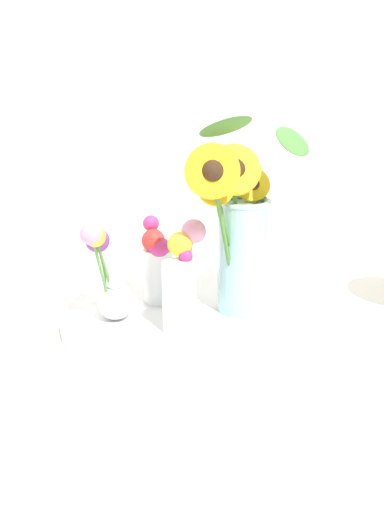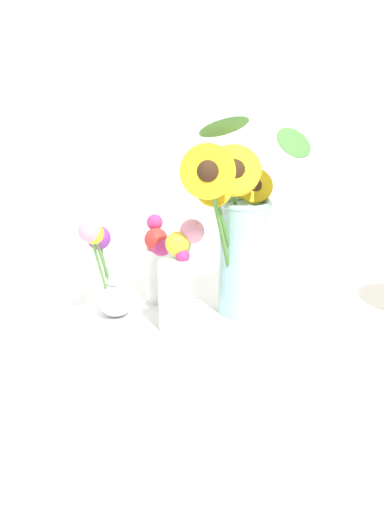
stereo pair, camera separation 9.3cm
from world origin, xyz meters
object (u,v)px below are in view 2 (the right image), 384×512
object	(u,v)px
serving_tray	(192,317)
mason_jar_sunflowers	(241,234)
vase_small_back	(160,261)
vase_small_center	(176,280)
vase_bulb_right	(108,273)

from	to	relation	value
serving_tray	mason_jar_sunflowers	bearing A→B (deg)	-4.49
mason_jar_sunflowers	vase_small_back	xyz separation A→B (m)	(-0.14, 0.07, -0.07)
serving_tray	mason_jar_sunflowers	world-z (taller)	mason_jar_sunflowers
mason_jar_sunflowers	vase_small_center	size ratio (longest dim) A/B	1.99
serving_tray	mason_jar_sunflowers	xyz separation A→B (m)	(0.09, -0.01, 0.16)
mason_jar_sunflowers	vase_bulb_right	bearing A→B (deg)	178.39
vase_bulb_right	vase_small_back	distance (m)	0.12
mason_jar_sunflowers	vase_bulb_right	size ratio (longest dim) A/B	1.94
serving_tray	vase_small_center	distance (m)	0.12
vase_bulb_right	vase_small_back	xyz separation A→B (m)	(0.10, 0.07, -0.00)
vase_small_center	vase_small_back	size ratio (longest dim) A/B	1.13
vase_small_center	vase_bulb_right	distance (m)	0.13
vase_bulb_right	vase_small_back	size ratio (longest dim) A/B	1.15
serving_tray	vase_bulb_right	world-z (taller)	vase_bulb_right
mason_jar_sunflowers	vase_bulb_right	distance (m)	0.25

